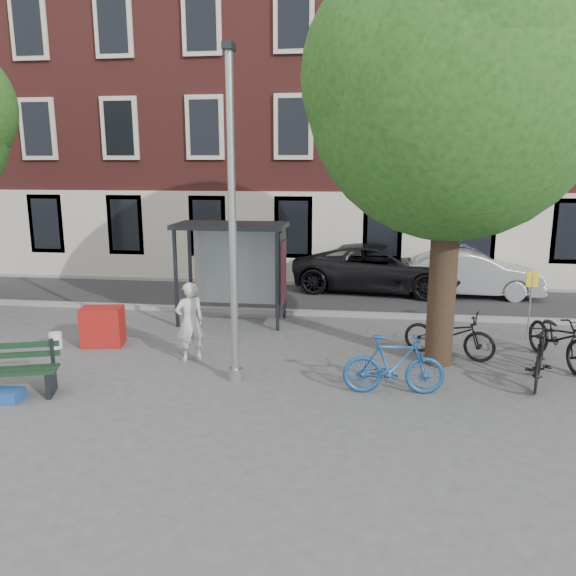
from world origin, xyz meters
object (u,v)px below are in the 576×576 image
(bench, at_px, (6,373))
(bike_c, at_px, (559,337))
(bike_a, at_px, (449,334))
(lamppost, at_px, (233,237))
(car_dark, at_px, (378,268))
(car_silver, at_px, (470,274))
(painter, at_px, (190,322))
(notice_sign, at_px, (531,292))
(red_stand, at_px, (103,326))
(bike_b, at_px, (394,365))
(bus_shelter, at_px, (247,250))
(bike_d, at_px, (540,357))

(bench, bearing_deg, bike_c, -0.83)
(bike_a, bearing_deg, bench, 134.05)
(lamppost, distance_m, car_dark, 9.11)
(bench, xyz_separation_m, bike_c, (10.38, 3.12, 0.14))
(bike_a, xyz_separation_m, car_silver, (1.47, 6.03, 0.20))
(painter, relative_size, notice_sign, 1.03)
(car_silver, relative_size, red_stand, 4.82)
(bench, bearing_deg, bike_a, 4.03)
(bench, bearing_deg, car_dark, 37.35)
(bike_a, height_order, notice_sign, notice_sign)
(bench, distance_m, car_silver, 13.38)
(painter, height_order, red_stand, painter)
(lamppost, distance_m, painter, 2.49)
(bike_c, bearing_deg, notice_sign, 80.48)
(bike_a, bearing_deg, notice_sign, -30.60)
(painter, distance_m, red_stand, 2.44)
(car_dark, height_order, red_stand, car_dark)
(bike_b, height_order, car_dark, car_dark)
(bus_shelter, relative_size, bike_b, 1.56)
(bus_shelter, bearing_deg, lamppost, -81.57)
(car_silver, xyz_separation_m, red_stand, (-9.24, -6.30, -0.26))
(car_dark, relative_size, car_silver, 1.27)
(bike_c, bearing_deg, painter, 171.64)
(bike_d, bearing_deg, painter, 15.66)
(red_stand, bearing_deg, bus_shelter, 39.83)
(bike_a, height_order, red_stand, bike_a)
(lamppost, xyz_separation_m, bike_b, (2.99, -0.26, -2.23))
(painter, relative_size, bike_a, 0.87)
(bench, bearing_deg, painter, 22.53)
(bus_shelter, bearing_deg, bench, -121.50)
(lamppost, bearing_deg, notice_sign, 28.96)
(painter, bearing_deg, bike_a, 153.47)
(bike_c, distance_m, car_dark, 7.48)
(bike_d, bearing_deg, notice_sign, -82.26)
(bench, height_order, car_dark, car_dark)
(bench, relative_size, car_dark, 0.34)
(bike_d, distance_m, notice_sign, 3.05)
(bike_a, distance_m, car_dark, 6.59)
(bus_shelter, xyz_separation_m, bench, (-3.30, -5.38, -1.50))
(bike_a, bearing_deg, painter, 122.39)
(painter, bearing_deg, car_dark, -155.41)
(notice_sign, bearing_deg, painter, -169.65)
(painter, relative_size, bike_c, 0.79)
(painter, xyz_separation_m, bike_b, (4.19, -1.26, -0.30))
(bike_b, xyz_separation_m, notice_sign, (3.34, 3.76, 0.60))
(bike_b, height_order, notice_sign, notice_sign)
(bench, distance_m, bike_c, 10.84)
(bike_d, height_order, car_silver, car_silver)
(bus_shelter, relative_size, car_silver, 0.66)
(bike_b, height_order, red_stand, bike_b)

